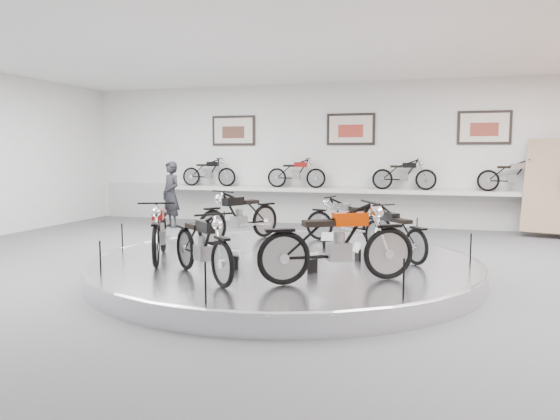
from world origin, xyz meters
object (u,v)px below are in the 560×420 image
(bike_c, at_px, (240,215))
(bike_e, at_px, (202,244))
(display_platform, at_px, (285,267))
(bike_b, at_px, (347,220))
(visitor, at_px, (171,195))
(shelf, at_px, (348,191))
(bike_f, at_px, (337,242))
(bike_d, at_px, (160,230))
(bike_a, at_px, (394,232))

(bike_c, bearing_deg, bike_e, 38.78)
(display_platform, relative_size, bike_c, 3.65)
(bike_b, bearing_deg, visitor, -14.66)
(shelf, xyz_separation_m, bike_e, (-0.69, -8.14, -0.22))
(visitor, bearing_deg, bike_f, -14.45)
(bike_b, height_order, bike_c, bike_c)
(bike_b, relative_size, bike_d, 0.91)
(display_platform, xyz_separation_m, bike_c, (-1.34, 1.42, 0.67))
(display_platform, bearing_deg, visitor, 133.91)
(shelf, bearing_deg, bike_b, -80.79)
(display_platform, xyz_separation_m, bike_d, (-1.93, -0.72, 0.64))
(bike_f, bearing_deg, display_platform, 99.09)
(bike_d, distance_m, bike_e, 1.61)
(bike_c, xyz_separation_m, bike_e, (0.65, -3.16, -0.04))
(display_platform, height_order, bike_d, bike_d)
(bike_a, height_order, bike_f, bike_f)
(shelf, relative_size, bike_a, 7.39)
(bike_b, distance_m, visitor, 6.14)
(bike_e, relative_size, visitor, 0.90)
(bike_e, height_order, visitor, visitor)
(shelf, xyz_separation_m, bike_f, (1.15, -7.85, -0.15))
(bike_f, xyz_separation_m, visitor, (-5.78, 6.25, 0.06))
(bike_c, bearing_deg, bike_b, 128.40)
(bike_a, height_order, bike_e, bike_e)
(display_platform, distance_m, visitor, 6.71)
(bike_b, bearing_deg, display_platform, 82.28)
(display_platform, relative_size, bike_d, 3.81)
(bike_a, relative_size, bike_d, 0.89)
(bike_b, height_order, visitor, visitor)
(bike_f, bearing_deg, visitor, 103.32)
(bike_b, relative_size, visitor, 0.84)
(bike_e, bearing_deg, bike_a, 84.65)
(bike_f, height_order, visitor, visitor)
(display_platform, height_order, bike_c, bike_c)
(bike_a, bearing_deg, bike_f, 123.37)
(shelf, relative_size, bike_b, 7.22)
(visitor, bearing_deg, bike_d, -31.13)
(visitor, bearing_deg, bike_c, -13.02)
(bike_c, xyz_separation_m, bike_d, (-0.59, -2.14, -0.02))
(bike_c, relative_size, bike_f, 0.94)
(bike_c, distance_m, bike_f, 3.80)
(bike_b, height_order, bike_d, bike_d)
(shelf, relative_size, bike_d, 6.56)
(shelf, distance_m, bike_e, 8.18)
(bike_a, relative_size, bike_f, 0.80)
(bike_e, xyz_separation_m, bike_f, (1.84, 0.30, 0.07))
(shelf, distance_m, bike_b, 4.64)
(shelf, bearing_deg, visitor, -160.97)
(bike_e, height_order, bike_f, bike_f)
(bike_c, distance_m, bike_e, 3.23)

